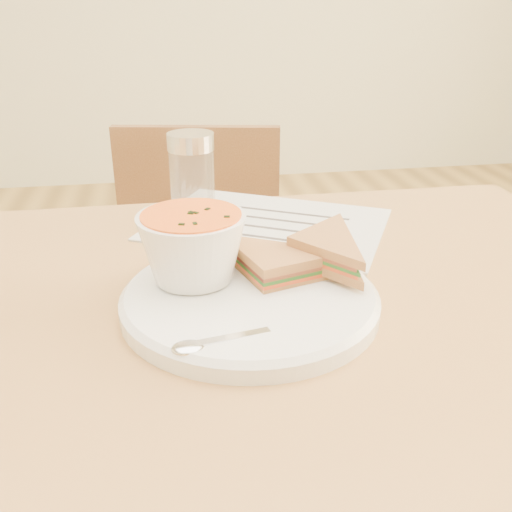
{
  "coord_description": "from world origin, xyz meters",
  "views": [
    {
      "loc": [
        -0.08,
        -0.53,
        1.05
      ],
      "look_at": [
        0.01,
        0.01,
        0.8
      ],
      "focal_mm": 40.0,
      "sensor_mm": 36.0,
      "label": 1
    }
  ],
  "objects": [
    {
      "name": "sandwich_half_b",
      "position": [
        0.05,
        0.03,
        0.79
      ],
      "size": [
        0.14,
        0.14,
        0.03
      ],
      "primitive_type": null,
      "rotation": [
        0.0,
        0.0,
        -0.91
      ],
      "color": "#BE8A43",
      "rests_on": "plate"
    },
    {
      "name": "condiment_shaker",
      "position": [
        -0.03,
        0.29,
        0.81
      ],
      "size": [
        0.07,
        0.07,
        0.12
      ],
      "primitive_type": null,
      "rotation": [
        0.0,
        0.0,
        0.07
      ],
      "color": "silver",
      "rests_on": "dining_table"
    },
    {
      "name": "paper_menu",
      "position": [
        0.07,
        0.22,
        0.75
      ],
      "size": [
        0.4,
        0.36,
        0.0
      ],
      "primitive_type": null,
      "rotation": [
        0.0,
        0.0,
        -0.5
      ],
      "color": "silver",
      "rests_on": "dining_table"
    },
    {
      "name": "sandwich_half_a",
      "position": [
        0.02,
        -0.03,
        0.78
      ],
      "size": [
        0.14,
        0.14,
        0.03
      ],
      "primitive_type": null,
      "rotation": [
        0.0,
        0.0,
        0.28
      ],
      "color": "#BE8A43",
      "rests_on": "plate"
    },
    {
      "name": "spoon",
      "position": [
        -0.02,
        -0.1,
        0.77
      ],
      "size": [
        0.16,
        0.06,
        0.01
      ],
      "primitive_type": null,
      "rotation": [
        0.0,
        0.0,
        0.21
      ],
      "color": "silver",
      "rests_on": "plate"
    },
    {
      "name": "soup_bowl",
      "position": [
        -0.05,
        0.02,
        0.81
      ],
      "size": [
        0.13,
        0.13,
        0.08
      ],
      "primitive_type": null,
      "rotation": [
        0.0,
        0.0,
        0.16
      ],
      "color": "white",
      "rests_on": "plate"
    },
    {
      "name": "chair_far",
      "position": [
        -0.03,
        0.52,
        0.4
      ],
      "size": [
        0.42,
        0.42,
        0.8
      ],
      "primitive_type": null,
      "rotation": [
        0.0,
        0.0,
        2.95
      ],
      "color": "brown",
      "rests_on": "floor"
    },
    {
      "name": "plate",
      "position": [
        0.0,
        -0.01,
        0.76
      ],
      "size": [
        0.35,
        0.35,
        0.02
      ],
      "primitive_type": null,
      "rotation": [
        0.0,
        0.0,
        0.34
      ],
      "color": "white",
      "rests_on": "dining_table"
    }
  ]
}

